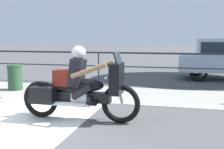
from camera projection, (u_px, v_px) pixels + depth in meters
ground_plane at (20, 127)px, 5.34m from camera, size 120.00×120.00×0.00m
sidewalk_band at (82, 92)px, 8.61m from camera, size 44.00×2.40×0.01m
fence_railing at (99, 58)px, 10.27m from camera, size 36.00×0.05×1.16m
motorcycle at (78, 88)px, 5.69m from camera, size 2.51×0.76×1.53m
trash_bin at (15, 77)px, 8.98m from camera, size 0.47×0.47×0.82m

